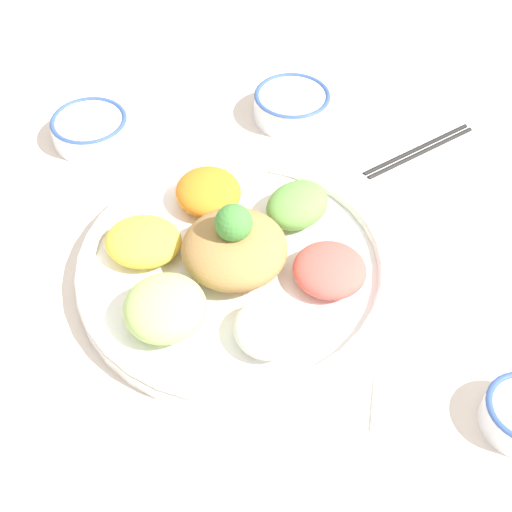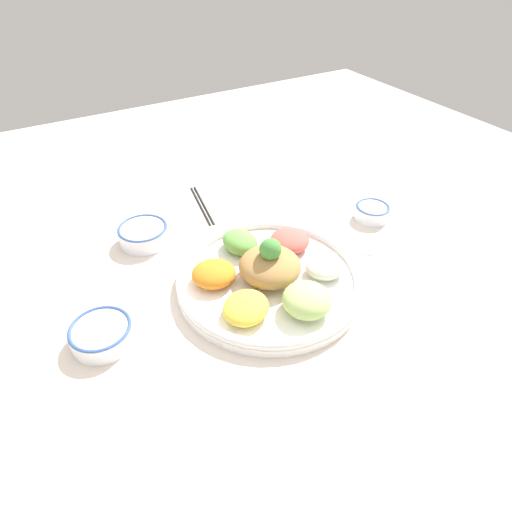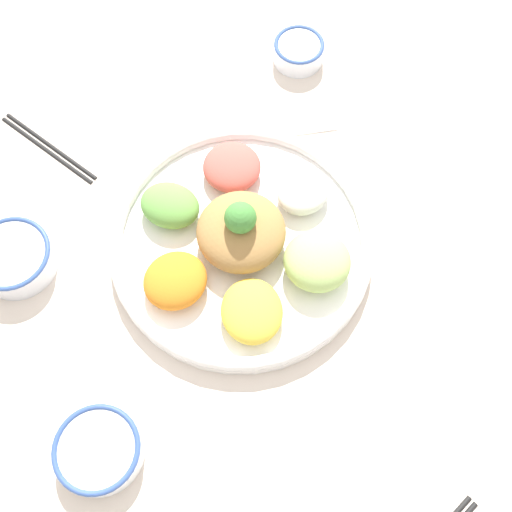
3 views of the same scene
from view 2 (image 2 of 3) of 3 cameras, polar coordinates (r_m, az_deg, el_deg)
ground_plane at (r=0.92m, az=1.69°, el=-4.32°), size 2.40×2.40×0.00m
salad_platter at (r=0.91m, az=1.83°, el=-2.64°), size 0.40×0.40×0.12m
sauce_bowl_red at (r=1.16m, az=15.21°, el=5.76°), size 0.09×0.09×0.04m
rice_bowl_blue at (r=1.07m, az=-14.78°, el=2.89°), size 0.12×0.12×0.04m
sauce_bowl_dark at (r=0.85m, az=-19.90°, el=-9.71°), size 0.12×0.12×0.04m
chopsticks_pair_far at (r=1.19m, az=-7.24°, el=6.84°), size 0.20×0.05×0.01m
serving_spoon_main at (r=1.04m, az=15.48°, el=0.26°), size 0.12×0.10×0.01m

